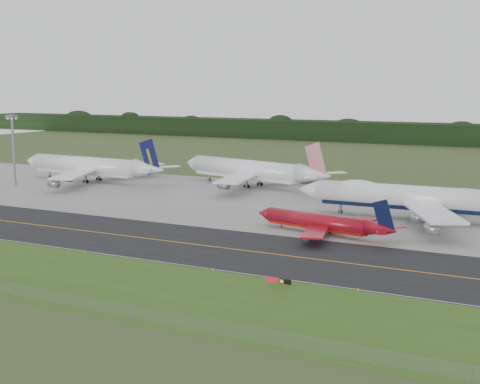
% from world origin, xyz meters
% --- Properties ---
extents(ground, '(600.00, 600.00, 0.00)m').
position_xyz_m(ground, '(0.00, 0.00, 0.00)').
color(ground, '#394821').
rests_on(ground, ground).
extents(grass_verge, '(400.00, 30.00, 0.01)m').
position_xyz_m(grass_verge, '(0.00, -35.00, 0.01)').
color(grass_verge, '#305719').
rests_on(grass_verge, ground).
extents(taxiway, '(400.00, 32.00, 0.02)m').
position_xyz_m(taxiway, '(0.00, -4.00, 0.01)').
color(taxiway, black).
rests_on(taxiway, ground).
extents(apron, '(400.00, 78.00, 0.01)m').
position_xyz_m(apron, '(0.00, 51.00, 0.01)').
color(apron, gray).
rests_on(apron, ground).
extents(taxiway_centreline, '(400.00, 0.40, 0.00)m').
position_xyz_m(taxiway_centreline, '(0.00, -4.00, 0.03)').
color(taxiway_centreline, gold).
rests_on(taxiway_centreline, taxiway).
extents(taxiway_edge_line, '(400.00, 0.25, 0.00)m').
position_xyz_m(taxiway_edge_line, '(0.00, -19.50, 0.03)').
color(taxiway_edge_line, silver).
rests_on(taxiway_edge_line, taxiway).
extents(perimeter_fence, '(320.00, 0.10, 320.00)m').
position_xyz_m(perimeter_fence, '(0.00, -48.00, 1.10)').
color(perimeter_fence, slate).
rests_on(perimeter_fence, ground).
extents(horizon_treeline, '(700.00, 25.00, 12.00)m').
position_xyz_m(horizon_treeline, '(0.00, 273.76, 5.47)').
color(horizon_treeline, black).
rests_on(horizon_treeline, ground).
extents(jet_ba_747, '(65.59, 54.44, 16.52)m').
position_xyz_m(jet_ba_747, '(27.97, 44.15, 5.62)').
color(jet_ba_747, white).
rests_on(jet_ba_747, ground).
extents(jet_red_737, '(36.17, 29.04, 9.82)m').
position_xyz_m(jet_red_737, '(12.29, 17.71, 2.72)').
color(jet_red_737, maroon).
rests_on(jet_red_737, ground).
extents(jet_navy_gold, '(63.41, 55.20, 16.37)m').
position_xyz_m(jet_navy_gold, '(-90.10, 61.24, 5.38)').
color(jet_navy_gold, white).
rests_on(jet_navy_gold, ground).
extents(jet_star_tail, '(61.91, 50.76, 16.51)m').
position_xyz_m(jet_star_tail, '(-34.08, 76.46, 5.51)').
color(jet_star_tail, white).
rests_on(jet_star_tail, ground).
extents(floodlight_mast, '(2.97, 2.97, 23.94)m').
position_xyz_m(floodlight_mast, '(-108.21, 42.78, 16.49)').
color(floodlight_mast, slate).
rests_on(floodlight_mast, ground).
extents(taxiway_sign, '(4.56, 0.41, 1.52)m').
position_xyz_m(taxiway_sign, '(19.38, -24.00, 1.07)').
color(taxiway_sign, slate).
rests_on(taxiway_sign, ground).
extents(edge_marker_left, '(0.16, 0.16, 0.50)m').
position_xyz_m(edge_marker_left, '(-25.19, -20.50, 0.25)').
color(edge_marker_left, yellow).
rests_on(edge_marker_left, ground).
extents(edge_marker_center, '(0.16, 0.16, 0.50)m').
position_xyz_m(edge_marker_center, '(4.71, -20.50, 0.25)').
color(edge_marker_center, yellow).
rests_on(edge_marker_center, ground).
extents(edge_marker_right, '(0.16, 0.16, 0.50)m').
position_xyz_m(edge_marker_right, '(32.15, -20.50, 0.25)').
color(edge_marker_right, yellow).
rests_on(edge_marker_right, ground).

